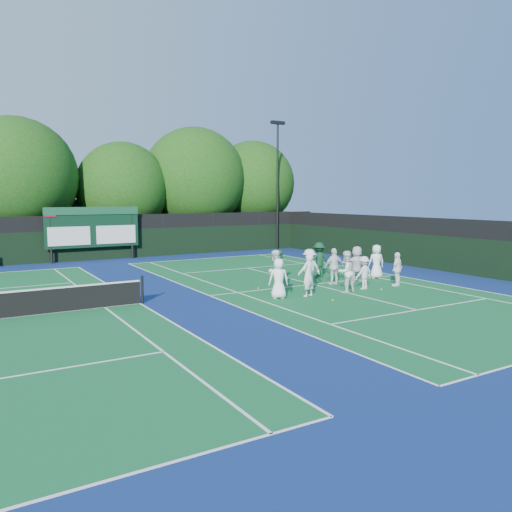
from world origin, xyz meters
TOP-DOWN VIEW (x-y plane):
  - ground at (0.00, 0.00)m, footprint 120.00×120.00m
  - court_apron at (-6.00, 1.00)m, footprint 34.00×32.00m
  - near_court at (0.00, 1.00)m, footprint 11.05×23.85m
  - back_fence at (-6.00, 16.00)m, footprint 34.00×0.08m
  - divider_fence_right at (9.00, 1.00)m, footprint 0.08×32.00m
  - scoreboard at (-7.01, 15.59)m, footprint 6.00×0.21m
  - clubhouse at (-2.00, 24.00)m, footprint 18.00×6.00m
  - light_pole_right at (7.50, 15.70)m, footprint 1.20×0.30m
  - tree_b at (-10.86, 19.58)m, footprint 7.99×7.99m
  - tree_c at (-3.70, 19.58)m, footprint 6.83×6.83m
  - tree_d at (2.14, 19.58)m, footprint 8.21×8.21m
  - tree_e at (7.57, 19.58)m, footprint 7.19×7.19m
  - tennis_ball_0 at (-1.62, -2.46)m, footprint 0.07×0.07m
  - tennis_ball_1 at (0.89, 1.83)m, footprint 0.07×0.07m
  - tennis_ball_3 at (-2.86, 1.35)m, footprint 0.07×0.07m
  - tennis_ball_4 at (2.37, 2.43)m, footprint 0.07×0.07m
  - tennis_ball_5 at (1.78, -1.75)m, footprint 0.07×0.07m
  - player_front_0 at (-3.24, -0.94)m, footprint 0.96×0.81m
  - player_front_1 at (-1.93, -1.21)m, footprint 0.76×0.61m
  - player_front_2 at (0.04, -1.31)m, footprint 0.95×0.77m
  - player_front_3 at (1.23, -1.16)m, footprint 1.05×0.69m
  - player_front_4 at (3.19, -1.33)m, footprint 1.02×0.71m
  - player_back_0 at (-2.62, 0.32)m, footprint 1.12×1.02m
  - player_back_1 at (-0.59, 0.51)m, footprint 1.21×0.76m
  - player_back_2 at (0.85, 0.46)m, footprint 1.08×0.56m
  - player_back_3 at (2.37, 0.58)m, footprint 1.72×0.78m
  - player_back_4 at (3.93, 0.82)m, footprint 0.98×0.78m
  - coach_left at (-1.04, 2.36)m, footprint 0.68×0.56m
  - coach_right at (1.51, 2.48)m, footprint 1.29×0.86m

SIDE VIEW (x-z plane):
  - ground at x=0.00m, z-range 0.00..0.00m
  - court_apron at x=-6.00m, z-range 0.00..0.01m
  - near_court at x=0.00m, z-range 0.01..0.01m
  - tennis_ball_0 at x=-1.62m, z-range 0.00..0.07m
  - tennis_ball_1 at x=0.89m, z-range 0.00..0.07m
  - tennis_ball_3 at x=-2.86m, z-range 0.00..0.07m
  - tennis_ball_4 at x=2.37m, z-range 0.00..0.07m
  - tennis_ball_5 at x=1.78m, z-range 0.00..0.07m
  - player_front_3 at x=1.23m, z-range 0.00..1.52m
  - coach_left at x=-1.04m, z-range 0.00..1.61m
  - player_front_4 at x=3.19m, z-range 0.00..1.61m
  - player_front_0 at x=-3.24m, z-range 0.00..1.68m
  - player_back_4 at x=3.93m, z-range 0.00..1.75m
  - player_back_2 at x=0.85m, z-range 0.00..1.76m
  - player_back_3 at x=2.37m, z-range 0.00..1.78m
  - player_back_1 at x=-0.59m, z-range 0.00..1.79m
  - player_front_1 at x=-1.93m, z-range 0.00..1.81m
  - player_front_2 at x=0.04m, z-range 0.00..1.84m
  - coach_right at x=1.51m, z-range 0.00..1.85m
  - player_back_0 at x=-2.62m, z-range 0.00..1.87m
  - back_fence at x=-6.00m, z-range -0.14..2.86m
  - divider_fence_right at x=9.00m, z-range -0.14..2.86m
  - clubhouse at x=-2.00m, z-range 0.00..4.00m
  - scoreboard at x=-7.01m, z-range 0.42..3.97m
  - tree_c at x=-3.70m, z-range 0.54..8.82m
  - tree_e at x=7.57m, z-range 0.70..9.66m
  - tree_b at x=-10.86m, z-range 0.57..10.13m
  - tree_d at x=2.14m, z-range 0.55..10.30m
  - light_pole_right at x=7.50m, z-range 1.24..11.36m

